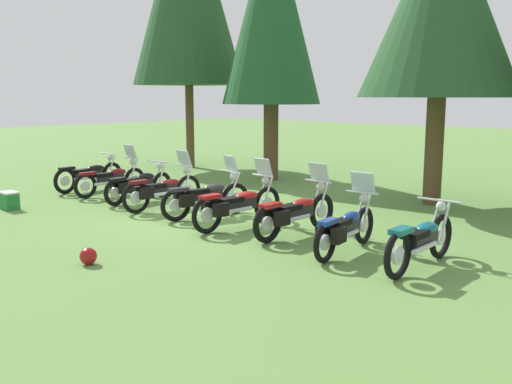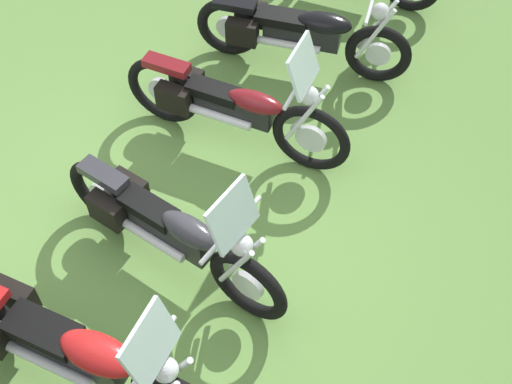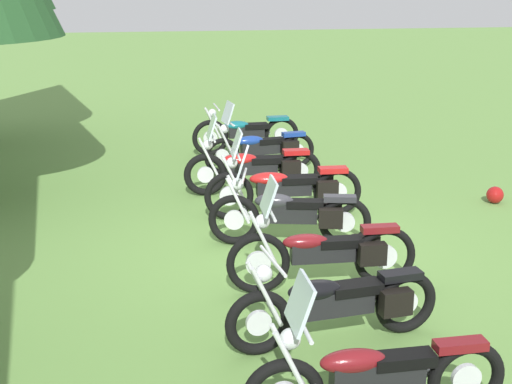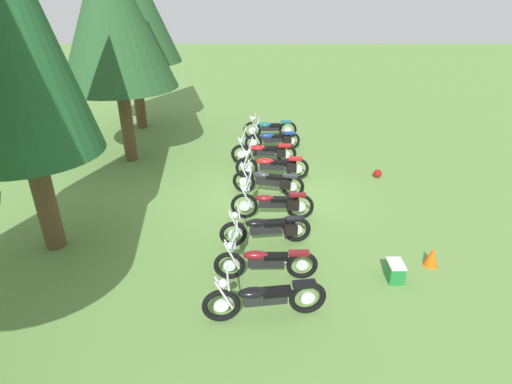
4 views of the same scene
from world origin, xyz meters
name	(u,v)px [view 2 (image 2 of 4)]	position (x,y,z in m)	size (l,w,h in m)	color
ground_plane	(180,260)	(0.00, 0.00, 0.00)	(80.00, 80.00, 0.00)	#608C42
motorcycle_2	(298,32)	(-2.69, 0.07, 0.44)	(0.77, 2.26, 0.99)	black
motorcycle_3	(232,106)	(-1.43, -0.13, 0.48)	(0.69, 2.27, 1.38)	black
motorcycle_4	(168,229)	(0.03, -0.04, 0.47)	(0.85, 2.20, 1.37)	black
motorcycle_5	(70,348)	(1.22, -0.22, 0.49)	(0.62, 2.43, 1.39)	black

